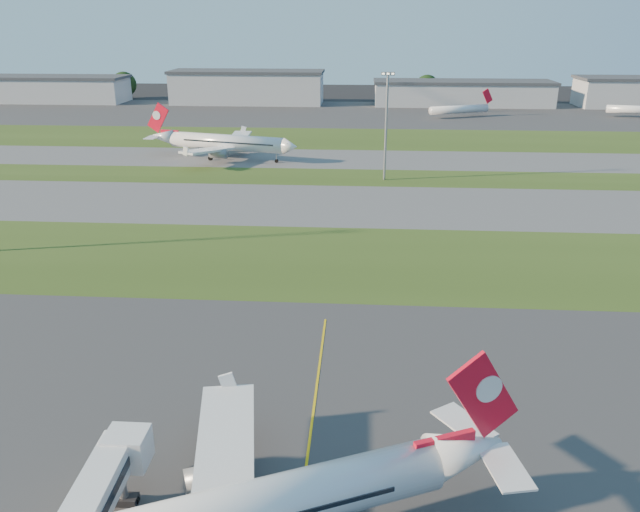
# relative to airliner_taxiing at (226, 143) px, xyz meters

# --- Properties ---
(ground) EXTENTS (700.00, 700.00, 0.00)m
(ground) POSITION_rel_airliner_taxiing_xyz_m (29.06, -129.65, -4.69)
(ground) COLOR black
(ground) RESTS_ON ground
(apron_near) EXTENTS (300.00, 70.00, 0.01)m
(apron_near) POSITION_rel_airliner_taxiing_xyz_m (29.06, -129.65, -4.69)
(apron_near) COLOR #333335
(apron_near) RESTS_ON ground
(grass_strip_a) EXTENTS (300.00, 34.00, 0.01)m
(grass_strip_a) POSITION_rel_airliner_taxiing_xyz_m (29.06, -77.65, -4.69)
(grass_strip_a) COLOR #304416
(grass_strip_a) RESTS_ON ground
(taxiway_a) EXTENTS (300.00, 32.00, 0.01)m
(taxiway_a) POSITION_rel_airliner_taxiing_xyz_m (29.06, -44.65, -4.69)
(taxiway_a) COLOR #515154
(taxiway_a) RESTS_ON ground
(grass_strip_b) EXTENTS (300.00, 18.00, 0.01)m
(grass_strip_b) POSITION_rel_airliner_taxiing_xyz_m (29.06, -19.65, -4.69)
(grass_strip_b) COLOR #304416
(grass_strip_b) RESTS_ON ground
(taxiway_b) EXTENTS (300.00, 26.00, 0.01)m
(taxiway_b) POSITION_rel_airliner_taxiing_xyz_m (29.06, 2.35, -4.69)
(taxiway_b) COLOR #515154
(taxiway_b) RESTS_ON ground
(grass_strip_c) EXTENTS (300.00, 40.00, 0.01)m
(grass_strip_c) POSITION_rel_airliner_taxiing_xyz_m (29.06, 35.35, -4.69)
(grass_strip_c) COLOR #304416
(grass_strip_c) RESTS_ON ground
(apron_far) EXTENTS (400.00, 80.00, 0.01)m
(apron_far) POSITION_rel_airliner_taxiing_xyz_m (29.06, 95.35, -4.69)
(apron_far) COLOR #333335
(apron_far) RESTS_ON ground
(yellow_line) EXTENTS (0.25, 60.00, 0.02)m
(yellow_line) POSITION_rel_airliner_taxiing_xyz_m (34.06, -129.65, -4.69)
(yellow_line) COLOR gold
(yellow_line) RESTS_ON ground
(airliner_taxiing) EXTENTS (41.95, 35.20, 13.36)m
(airliner_taxiing) POSITION_rel_airliner_taxiing_xyz_m (0.00, 0.00, 0.00)
(airliner_taxiing) COLOR silver
(airliner_taxiing) RESTS_ON ground
(mini_jet_near) EXTENTS (26.95, 13.21, 9.48)m
(mini_jet_near) POSITION_rel_airliner_taxiing_xyz_m (77.48, 86.71, -1.41)
(mini_jet_near) COLOR silver
(mini_jet_near) RESTS_ON ground
(light_mast_centre) EXTENTS (3.20, 0.70, 25.80)m
(light_mast_centre) POSITION_rel_airliner_taxiing_xyz_m (44.06, -21.65, 10.12)
(light_mast_centre) COLOR gray
(light_mast_centre) RESTS_ON ground
(hangar_far_west) EXTENTS (91.80, 23.00, 12.20)m
(hangar_far_west) POSITION_rel_airliner_taxiing_xyz_m (-120.94, 125.35, 1.45)
(hangar_far_west) COLOR #999CA0
(hangar_far_west) RESTS_ON ground
(hangar_west) EXTENTS (71.40, 23.00, 15.20)m
(hangar_west) POSITION_rel_airliner_taxiing_xyz_m (-15.94, 125.35, 2.95)
(hangar_west) COLOR #999CA0
(hangar_west) RESTS_ON ground
(hangar_east) EXTENTS (81.60, 23.00, 11.20)m
(hangar_east) POSITION_rel_airliner_taxiing_xyz_m (84.06, 125.35, 0.94)
(hangar_east) COLOR #999CA0
(hangar_east) RESTS_ON ground
(tree_west) EXTENTS (12.10, 12.10, 13.20)m
(tree_west) POSITION_rel_airliner_taxiing_xyz_m (-80.94, 140.35, 2.45)
(tree_west) COLOR black
(tree_west) RESTS_ON ground
(tree_mid_west) EXTENTS (9.90, 9.90, 10.80)m
(tree_mid_west) POSITION_rel_airliner_taxiing_xyz_m (9.06, 136.35, 1.14)
(tree_mid_west) COLOR black
(tree_mid_west) RESTS_ON ground
(tree_mid_east) EXTENTS (11.55, 11.55, 12.60)m
(tree_mid_east) POSITION_rel_airliner_taxiing_xyz_m (69.06, 139.35, 2.12)
(tree_mid_east) COLOR black
(tree_mid_east) RESTS_ON ground
(tree_east) EXTENTS (10.45, 10.45, 11.40)m
(tree_east) POSITION_rel_airliner_taxiing_xyz_m (144.06, 137.35, 1.47)
(tree_east) COLOR black
(tree_east) RESTS_ON ground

